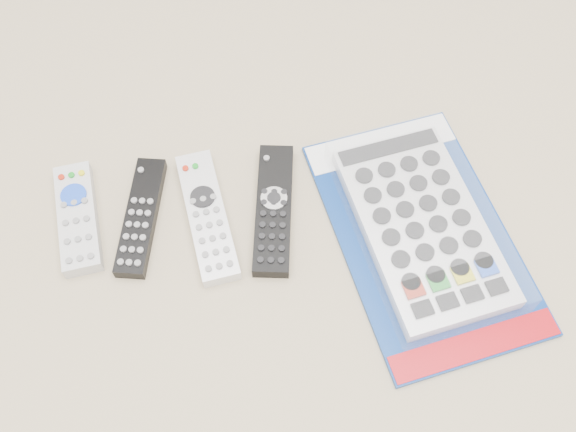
{
  "coord_description": "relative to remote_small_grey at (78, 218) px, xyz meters",
  "views": [
    {
      "loc": [
        0.01,
        -0.43,
        0.79
      ],
      "look_at": [
        0.06,
        0.01,
        0.01
      ],
      "focal_mm": 40.0,
      "sensor_mm": 36.0,
      "label": 1
    }
  ],
  "objects": [
    {
      "name": "remote_silver_dvd",
      "position": [
        0.18,
        -0.02,
        -0.0
      ],
      "size": [
        0.08,
        0.21,
        0.02
      ],
      "rotation": [
        0.0,
        0.0,
        0.14
      ],
      "color": "silver",
      "rests_on": "ground"
    },
    {
      "name": "jumbo_remote_packaged",
      "position": [
        0.47,
        -0.07,
        0.01
      ],
      "size": [
        0.29,
        0.41,
        0.05
      ],
      "rotation": [
        0.0,
        0.0,
        0.18
      ],
      "color": "navy",
      "rests_on": "ground"
    },
    {
      "name": "remote_large_black",
      "position": [
        0.27,
        -0.02,
        -0.0
      ],
      "size": [
        0.08,
        0.21,
        0.02
      ],
      "rotation": [
        0.0,
        0.0,
        -0.15
      ],
      "color": "black",
      "rests_on": "ground"
    },
    {
      "name": "remote_slim_black",
      "position": [
        0.09,
        -0.01,
        -0.0
      ],
      "size": [
        0.08,
        0.19,
        0.02
      ],
      "rotation": [
        0.0,
        0.0,
        -0.19
      ],
      "color": "black",
      "rests_on": "ground"
    },
    {
      "name": "remote_small_grey",
      "position": [
        0.0,
        0.0,
        0.0
      ],
      "size": [
        0.07,
        0.18,
        0.03
      ],
      "rotation": [
        0.0,
        0.0,
        0.13
      ],
      "color": "#B3B3B6",
      "rests_on": "ground"
    }
  ]
}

